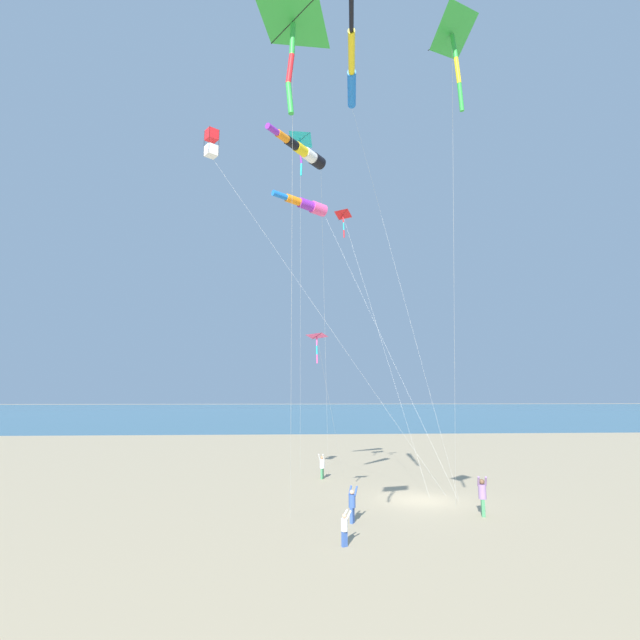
{
  "coord_description": "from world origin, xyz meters",
  "views": [
    {
      "loc": [
        -27.05,
        7.35,
        5.78
      ],
      "look_at": [
        -5.56,
        5.95,
        9.25
      ],
      "focal_mm": 26.32,
      "sensor_mm": 36.0,
      "label": 1
    }
  ],
  "objects": [
    {
      "name": "kite_windsock_orange_high_right",
      "position": [
        -6.16,
        6.79,
        17.32
      ],
      "size": [
        16.73,
        4.1,
        17.65
      ],
      "color": "black",
      "rests_on": "ground_plane"
    },
    {
      "name": "kite_delta_checkered_midright",
      "position": [
        -16.29,
        7.36,
        15.31
      ],
      "size": [
        14.13,
        2.33,
        15.68
      ],
      "color": "green",
      "rests_on": "ground_plane"
    },
    {
      "name": "kite_delta_striped_overhead",
      "position": [
        -2.84,
        6.88,
        19.79
      ],
      "size": [
        12.9,
        1.73,
        20.16
      ],
      "color": "#1EB7C6",
      "rests_on": "ground_plane"
    },
    {
      "name": "person_child_grey_jacket",
      "position": [
        -4.56,
        4.4,
        0.88
      ],
      "size": [
        0.58,
        0.52,
        1.61
      ],
      "color": "#335199",
      "rests_on": "ground_plane"
    },
    {
      "name": "kite_windsock_small_distant",
      "position": [
        -8.0,
        4.66,
        20.31
      ],
      "size": [
        13.11,
        7.7,
        20.63
      ],
      "color": "blue",
      "rests_on": "ground_plane"
    },
    {
      "name": "ground_plane",
      "position": [
        0.0,
        0.0,
        0.0
      ],
      "size": [
        600.0,
        600.0,
        0.0
      ],
      "primitive_type": "plane",
      "color": "tan"
    },
    {
      "name": "person_child_green_jacket",
      "position": [
        -7.89,
        5.14,
        0.73
      ],
      "size": [
        0.44,
        0.48,
        1.34
      ],
      "color": "#335199",
      "rests_on": "ground_plane"
    },
    {
      "name": "kite_delta_white_trailing",
      "position": [
        -14.56,
        2.52,
        16.71
      ],
      "size": [
        13.78,
        4.84,
        17.23
      ],
      "color": "green",
      "rests_on": "ground_plane"
    },
    {
      "name": "kite_windsock_blue_topmost",
      "position": [
        1.64,
        6.33,
        17.94
      ],
      "size": [
        3.22,
        10.65,
        18.33
      ],
      "color": "#EF4C93",
      "rests_on": "ground_plane"
    },
    {
      "name": "ocean_water_strip",
      "position": [
        165.0,
        0.0,
        0.0
      ],
      "size": [
        240.0,
        600.0,
        0.01
      ],
      "primitive_type": "cube",
      "color": "#386B84",
      "rests_on": "ground_plane"
    },
    {
      "name": "person_bystander_far",
      "position": [
        6.94,
        4.99,
        0.94
      ],
      "size": [
        0.61,
        0.54,
        1.73
      ],
      "color": "#3D7F51",
      "rests_on": "ground_plane"
    },
    {
      "name": "kite_delta_red_high_left",
      "position": [
        0.18,
        4.16,
        16.63
      ],
      "size": [
        1.12,
        5.51,
        17.02
      ],
      "color": "red",
      "rests_on": "ground_plane"
    },
    {
      "name": "kite_box_long_streamer_left",
      "position": [
        -5.0,
        11.33,
        18.21
      ],
      "size": [
        6.5,
        13.6,
        18.94
      ],
      "color": "red",
      "rests_on": "ground_plane"
    },
    {
      "name": "kite_delta_magenta_far_left",
      "position": [
        -3.39,
        5.97,
        8.72
      ],
      "size": [
        11.47,
        3.17,
        8.97
      ],
      "color": "#EF4C93",
      "rests_on": "ground_plane"
    },
    {
      "name": "person_adult_flyer",
      "position": [
        -3.8,
        -2.08,
        1.05
      ],
      "size": [
        0.65,
        0.54,
        1.92
      ],
      "color": "#3D7F51",
      "rests_on": "ground_plane"
    }
  ]
}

